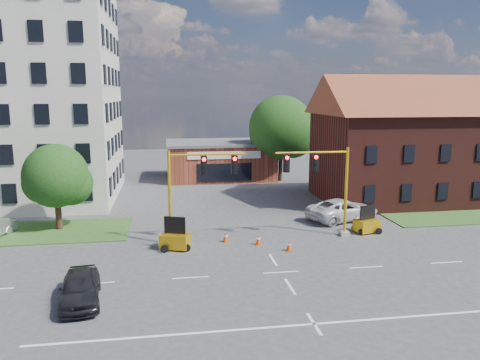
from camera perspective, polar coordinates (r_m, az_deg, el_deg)
The scene contains 18 objects.
ground at distance 26.56m, azimuth 5.02°, elevation -11.14°, with size 120.00×120.00×0.00m, color #404043.
grass_verge_ne at distance 41.92m, azimuth 26.55°, elevation -4.06°, with size 14.00×4.00×0.08m, color #2B4C1C.
lane_markings at distance 23.89m, azimuth 6.78°, elevation -13.72°, with size 60.00×36.00×0.01m, color white, non-canonical shape.
office_block at distance 47.95m, azimuth -26.19°, elevation 10.08°, with size 18.40×15.40×20.60m.
brick_shop at distance 54.80m, azimuth -2.41°, elevation 2.50°, with size 12.40×8.40×4.30m.
townhouse_row at distance 46.77m, azimuth 22.22°, elevation 5.00°, with size 21.00×11.00×11.50m.
tree_large at distance 52.78m, azimuth 5.38°, elevation 6.12°, with size 7.54×7.18×9.64m.
tree_nw_front at distance 35.89m, azimuth -21.14°, elevation 0.23°, with size 4.80×4.58×6.28m.
signal_mast_west at distance 30.56m, azimuth -5.52°, elevation -0.60°, with size 5.30×0.60×6.20m.
signal_mast_east at distance 32.23m, azimuth 10.13°, elevation -0.14°, with size 5.30×0.60×6.20m.
trailer_west at distance 30.28m, azimuth -7.90°, elevation -7.18°, with size 2.07×1.71×2.03m.
trailer_east at distance 34.68m, azimuth 15.22°, elevation -5.23°, with size 1.93×1.56×1.90m.
cone_a at distance 31.44m, azimuth -1.76°, elevation -6.97°, with size 0.40×0.40×0.70m.
cone_b at distance 30.91m, azimuth 2.27°, elevation -7.29°, with size 0.40×0.40×0.70m.
cone_c at distance 29.88m, azimuth 6.01°, elevation -7.97°, with size 0.40×0.40×0.70m.
cone_d at distance 36.80m, azimuth 13.97°, elevation -4.68°, with size 0.40×0.40×0.70m.
pickup_white at distance 37.59m, azimuth 12.42°, elevation -3.53°, with size 2.73×5.92×1.65m, color silver.
sedan_dark at distance 23.91m, azimuth -18.89°, elevation -12.26°, with size 1.78×4.42×1.51m, color black.
Camera 1 is at (-6.01, -23.96, 9.77)m, focal length 35.00 mm.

